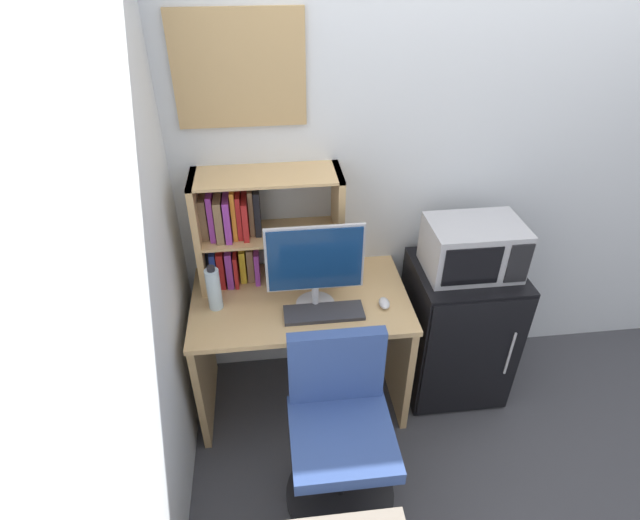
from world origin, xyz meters
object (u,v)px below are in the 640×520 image
Objects in this scene: hutch_bookshelf at (248,229)px; desk_chair at (340,437)px; monitor at (315,264)px; microwave at (473,248)px; mini_fridge at (457,329)px; wall_corkboard at (239,70)px; keyboard at (324,313)px; computer_mouse at (384,303)px; water_bottle at (214,289)px.

hutch_bookshelf reaches higher than desk_chair.
monitor is 0.84m from microwave.
wall_corkboard reaches higher than mini_fridge.
desk_chair is (-0.77, -0.62, -0.03)m from mini_fridge.
hutch_bookshelf reaches higher than monitor.
keyboard is 0.31m from computer_mouse.
hutch_bookshelf is 1.86× the size of keyboard.
mini_fridge is 0.99m from desk_chair.
computer_mouse is at bearing -163.31° from mini_fridge.
wall_corkboard is (0.20, 0.34, 0.95)m from water_bottle.
keyboard is at bearing -12.67° from water_bottle.
desk_chair is (0.37, -0.80, -0.68)m from hutch_bookshelf.
desk_chair reaches higher than mini_fridge.
wall_corkboard is (-1.12, 0.29, 1.40)m from mini_fridge.
mini_fridge is at bearing -8.91° from hutch_bookshelf.
computer_mouse is (0.31, 0.03, 0.01)m from keyboard.
monitor is 1.02m from mini_fridge.
computer_mouse is at bearing -34.35° from wall_corkboard.
water_bottle reaches higher than desk_chair.
wall_corkboard reaches higher than desk_chair.
monitor is at bearing -173.08° from microwave.
wall_corkboard reaches higher than monitor.
hutch_bookshelf is 0.76m from wall_corkboard.
computer_mouse is at bearing 58.60° from desk_chair.
desk_chair is at bearing -64.93° from hutch_bookshelf.
monitor reaches higher than microwave.
computer_mouse is 0.85m from water_bottle.
wall_corkboard is (-0.29, 0.39, 0.81)m from monitor.
computer_mouse is 0.55m from microwave.
hutch_bookshelf is 0.35m from water_bottle.
monitor is 0.94m from wall_corkboard.
hutch_bookshelf is 1.24× the size of wall_corkboard.
monitor is at bearing -52.92° from wall_corkboard.
water_bottle is at bearing -177.66° from mini_fridge.
desk_chair is at bearing -68.96° from wall_corkboard.
desk_chair is 1.51× the size of wall_corkboard.
water_bottle is 1.33m from microwave.
wall_corkboard is (-0.33, 0.46, 1.05)m from keyboard.
computer_mouse is 0.15× the size of wall_corkboard.
microwave reaches higher than desk_chair.
hutch_bookshelf is 1.55× the size of monitor.
keyboard is 0.44× the size of desk_chair.
microwave is (1.33, 0.06, 0.10)m from water_bottle.
microwave is at bearing -14.36° from wall_corkboard.
hutch_bookshelf is 2.97× the size of water_bottle.
mini_fridge is at bearing -90.27° from microwave.
monitor reaches higher than water_bottle.
mini_fridge is at bearing 38.62° from desk_chair.
keyboard is at bearing -65.69° from monitor.
computer_mouse is 0.10× the size of desk_chair.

